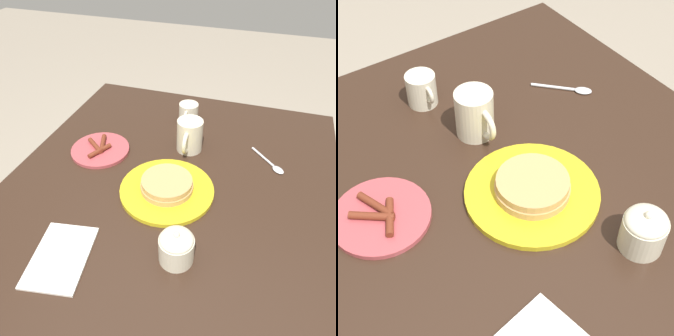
# 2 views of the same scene
# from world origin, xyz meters

# --- Properties ---
(ground_plane) EXTENTS (8.00, 8.00, 0.00)m
(ground_plane) POSITION_xyz_m (0.00, 0.00, 0.00)
(ground_plane) COLOR gray
(dining_table) EXTENTS (1.10, 0.91, 0.76)m
(dining_table) POSITION_xyz_m (0.00, 0.00, 0.62)
(dining_table) COLOR #332116
(dining_table) RESTS_ON ground_plane
(pancake_plate) EXTENTS (0.25, 0.25, 0.04)m
(pancake_plate) POSITION_xyz_m (-0.00, -0.00, 0.78)
(pancake_plate) COLOR gold
(pancake_plate) RESTS_ON dining_table
(side_plate_bacon) EXTENTS (0.18, 0.18, 0.02)m
(side_plate_bacon) POSITION_xyz_m (-0.11, -0.25, 0.77)
(side_plate_bacon) COLOR #B2474C
(side_plate_bacon) RESTS_ON dining_table
(coffee_mug) EXTENTS (0.11, 0.08, 0.10)m
(coffee_mug) POSITION_xyz_m (-0.20, 0.01, 0.82)
(coffee_mug) COLOR beige
(coffee_mug) RESTS_ON dining_table
(creamer_pitcher) EXTENTS (0.10, 0.07, 0.08)m
(creamer_pitcher) POSITION_xyz_m (-0.36, -0.04, 0.80)
(creamer_pitcher) COLOR beige
(creamer_pitcher) RESTS_ON dining_table
(sugar_bowl) EXTENTS (0.08, 0.08, 0.09)m
(sugar_bowl) POSITION_xyz_m (0.19, 0.08, 0.80)
(sugar_bowl) COLOR beige
(sugar_bowl) RESTS_ON dining_table
(napkin) EXTENTS (0.19, 0.15, 0.01)m
(napkin) POSITION_xyz_m (0.27, -0.16, 0.77)
(napkin) COLOR silver
(napkin) RESTS_ON dining_table
(spoon) EXTENTS (0.11, 0.11, 0.01)m
(spoon) POSITION_xyz_m (-0.20, 0.26, 0.77)
(spoon) COLOR silver
(spoon) RESTS_ON dining_table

